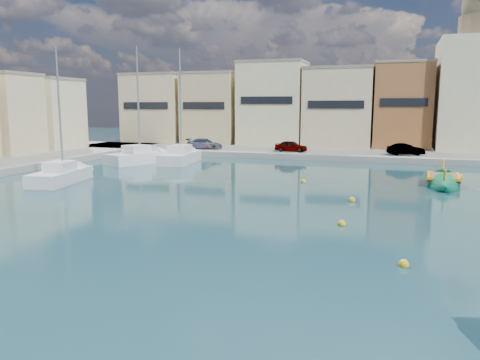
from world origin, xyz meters
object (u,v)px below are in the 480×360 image
at_px(yacht_mid, 73,174).
at_px(yacht_midnorth, 152,157).
at_px(yacht_north, 186,156).
at_px(luzzu_green, 443,181).

bearing_deg(yacht_mid, yacht_midnorth, 87.98).
height_order(yacht_north, yacht_midnorth, yacht_midnorth).
bearing_deg(yacht_mid, yacht_north, 76.18).
bearing_deg(luzzu_green, yacht_north, 162.41).
distance_m(yacht_north, yacht_midnorth, 3.39).
distance_m(yacht_midnorth, yacht_mid, 11.37).
xyz_separation_m(yacht_north, yacht_mid, (-3.25, -13.20, -0.05)).
bearing_deg(luzzu_green, yacht_mid, -167.24).
bearing_deg(yacht_north, yacht_midnorth, -147.11).
bearing_deg(yacht_north, luzzu_green, -17.59).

